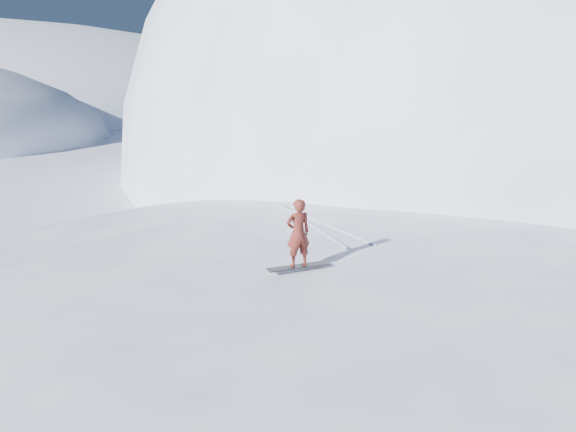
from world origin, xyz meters
name	(u,v)px	position (x,y,z in m)	size (l,w,h in m)	color
ground	(397,342)	(0.00, 0.00, 0.00)	(400.00, 400.00, 0.00)	white
near_ridge	(385,298)	(1.00, 3.00, 0.00)	(36.00, 28.00, 4.80)	white
summit_peak	(506,168)	(22.00, 26.00, 0.00)	(60.00, 56.00, 56.00)	white
peak_shoulder	(404,189)	(10.00, 20.00, 0.00)	(28.00, 24.00, 18.00)	white
wind_bumps	(351,313)	(-0.56, 2.12, 0.00)	(16.00, 14.40, 1.00)	white
snowboard	(298,266)	(-2.84, 0.08, 2.41)	(1.62, 0.30, 0.03)	black
snowboarder	(298,233)	(-2.84, 0.08, 3.30)	(0.64, 0.42, 1.75)	maroon
board_tracks	(315,222)	(-1.07, 4.23, 2.42)	(1.48, 5.99, 0.04)	silver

